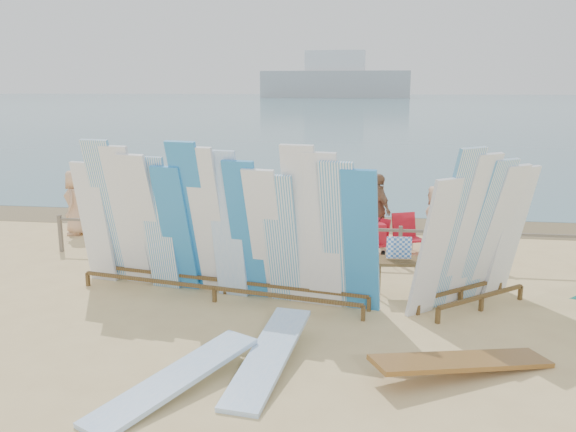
% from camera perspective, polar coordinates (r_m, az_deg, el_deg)
% --- Properties ---
extents(ground, '(160.00, 160.00, 0.00)m').
position_cam_1_polar(ground, '(11.02, 0.31, -8.70)').
color(ground, '#DBBD7E').
rests_on(ground, ground).
extents(ocean, '(320.00, 240.00, 0.02)m').
position_cam_1_polar(ocean, '(138.26, 7.88, 10.45)').
color(ocean, '#456F7C').
rests_on(ocean, ground).
extents(wet_sand_strip, '(40.00, 2.60, 0.01)m').
position_cam_1_polar(wet_sand_strip, '(17.89, 3.54, -0.52)').
color(wet_sand_strip, brown).
rests_on(wet_sand_strip, ground).
extents(distant_ship, '(45.00, 8.00, 14.00)m').
position_cam_1_polar(distant_ship, '(190.67, 4.41, 12.57)').
color(distant_ship, '#999EA3').
rests_on(distant_ship, ocean).
extents(fence, '(12.08, 0.08, 0.90)m').
position_cam_1_polar(fence, '(13.67, 2.07, -1.77)').
color(fence, '#706555').
rests_on(fence, ground).
extents(main_surfboard_rack, '(6.00, 1.83, 2.97)m').
position_cam_1_polar(main_surfboard_rack, '(11.27, -6.55, -1.17)').
color(main_surfboard_rack, brown).
rests_on(main_surfboard_rack, ground).
extents(side_surfboard_rack, '(2.36, 2.17, 2.95)m').
position_cam_1_polar(side_surfboard_rack, '(11.21, 17.05, -1.82)').
color(side_surfboard_rack, brown).
rests_on(side_surfboard_rack, ground).
extents(vendor_table, '(0.92, 0.68, 1.16)m').
position_cam_1_polar(vendor_table, '(11.71, 10.24, -5.63)').
color(vendor_table, brown).
rests_on(vendor_table, ground).
extents(flat_board_c, '(2.65, 1.72, 0.37)m').
position_cam_1_polar(flat_board_c, '(9.07, 15.98, -13.98)').
color(flat_board_c, brown).
rests_on(flat_board_c, ground).
extents(flat_board_b, '(1.79, 2.63, 0.33)m').
position_cam_1_polar(flat_board_b, '(8.45, -10.46, -15.75)').
color(flat_board_b, '#97C2F2').
rests_on(flat_board_b, ground).
extents(flat_board_a, '(0.89, 2.74, 0.39)m').
position_cam_1_polar(flat_board_a, '(8.91, -1.77, -13.99)').
color(flat_board_a, '#97C2F2').
rests_on(flat_board_a, ground).
extents(beach_chair_left, '(0.78, 0.79, 0.89)m').
position_cam_1_polar(beach_chair_left, '(14.31, 8.00, -2.79)').
color(beach_chair_left, red).
rests_on(beach_chair_left, ground).
extents(beach_chair_right, '(0.78, 0.79, 0.93)m').
position_cam_1_polar(beach_chair_right, '(14.78, 11.08, -2.36)').
color(beach_chair_right, red).
rests_on(beach_chair_right, ground).
extents(stroller, '(0.75, 0.89, 1.04)m').
position_cam_1_polar(stroller, '(14.43, 7.87, -2.02)').
color(stroller, red).
rests_on(stroller, ground).
extents(beachgoer_4, '(0.93, 1.14, 1.80)m').
position_cam_1_polar(beachgoer_4, '(15.20, 8.42, 0.56)').
color(beachgoer_4, '#8C6042').
rests_on(beachgoer_4, ground).
extents(beachgoer_1, '(0.60, 0.62, 1.53)m').
position_cam_1_polar(beachgoer_1, '(17.43, -13.97, 1.37)').
color(beachgoer_1, '#8C6042').
rests_on(beachgoer_1, ground).
extents(beachgoer_7, '(0.48, 0.68, 1.69)m').
position_cam_1_polar(beachgoer_7, '(15.28, 14.81, 0.14)').
color(beachgoer_7, '#8C6042').
rests_on(beachgoer_7, ground).
extents(beachgoer_0, '(0.53, 0.90, 1.73)m').
position_cam_1_polar(beachgoer_0, '(17.14, -19.28, 1.20)').
color(beachgoer_0, tan).
rests_on(beachgoer_0, ground).
extents(beachgoer_2, '(0.80, 0.81, 1.58)m').
position_cam_1_polar(beachgoer_2, '(15.03, -11.52, -0.11)').
color(beachgoer_2, beige).
rests_on(beachgoer_2, ground).
extents(beachgoer_extra_1, '(0.81, 1.10, 1.72)m').
position_cam_1_polar(beachgoer_extra_1, '(18.17, -13.25, 2.13)').
color(beachgoer_extra_1, '#8C6042').
rests_on(beachgoer_extra_1, ground).
extents(beachgoer_6, '(0.49, 0.83, 1.59)m').
position_cam_1_polar(beachgoer_6, '(14.95, 13.61, -0.26)').
color(beachgoer_6, tan).
rests_on(beachgoer_6, ground).
extents(beachgoer_5, '(1.25, 1.58, 1.67)m').
position_cam_1_polar(beachgoer_5, '(17.74, 3.52, 2.12)').
color(beachgoer_5, beige).
rests_on(beachgoer_5, ground).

